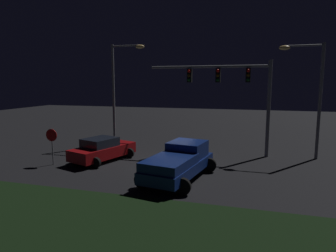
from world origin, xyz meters
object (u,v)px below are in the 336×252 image
street_lamp_left (120,82)px  stop_sign (52,140)px  street_lamp_right (311,86)px  traffic_signal_gantry (232,84)px  pickup_truck (180,160)px  car_sedan (102,149)px

street_lamp_left → stop_sign: (-1.46, -6.68, -3.49)m
street_lamp_right → stop_sign: (-15.24, -6.02, -3.23)m
traffic_signal_gantry → street_lamp_right: street_lamp_right is taller
stop_sign → traffic_signal_gantry: bearing=29.3°
traffic_signal_gantry → stop_sign: (-10.26, -5.75, -3.34)m
stop_sign → street_lamp_left: bearing=77.7°
street_lamp_left → pickup_truck: bearing=-46.8°
traffic_signal_gantry → street_lamp_left: bearing=174.0°
street_lamp_right → traffic_signal_gantry: bearing=-176.8°
traffic_signal_gantry → stop_sign: 12.22m
pickup_truck → street_lamp_right: (7.10, 6.45, 3.80)m
pickup_truck → car_sedan: 6.09m
street_lamp_right → street_lamp_left: bearing=177.3°
street_lamp_right → pickup_truck: bearing=-137.7°
pickup_truck → street_lamp_right: street_lamp_right is taller
traffic_signal_gantry → street_lamp_left: street_lamp_left is taller
traffic_signal_gantry → street_lamp_right: 4.99m
traffic_signal_gantry → street_lamp_right: (4.99, 0.28, -0.10)m
car_sedan → street_lamp_left: street_lamp_left is taller
traffic_signal_gantry → pickup_truck: bearing=-108.9°
street_lamp_left → street_lamp_right: bearing=-2.7°
car_sedan → traffic_signal_gantry: size_ratio=0.57×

